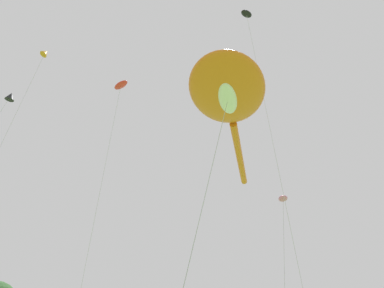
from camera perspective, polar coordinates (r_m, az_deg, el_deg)
name	(u,v)px	position (r m, az deg, el deg)	size (l,w,h in m)	color
big_show_kite	(228,95)	(17.98, 5.63, 7.55)	(13.57, 5.35, 13.12)	orange
small_kite_box_yellow	(247,19)	(29.39, 8.62, 18.72)	(1.47, 2.19, 24.28)	black
small_kite_diamond_red	(10,98)	(31.80, -26.50, 6.46)	(3.64, 3.18, 19.41)	black
small_kite_stunt_black	(44,55)	(31.79, -22.05, 12.65)	(3.93, 0.92, 22.77)	orange
small_kite_bird_shape	(121,87)	(26.66, -11.05, 8.73)	(1.73, 3.12, 18.52)	red
small_kite_triangle_green	(283,200)	(22.29, 13.98, -8.49)	(4.68, 0.74, 9.74)	pink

